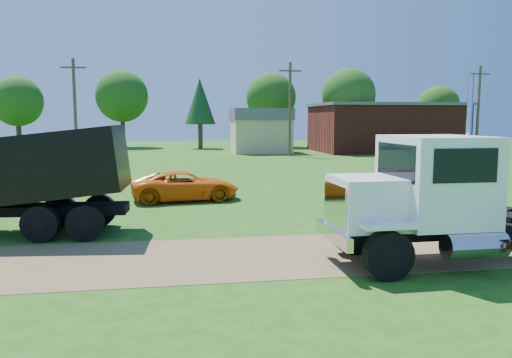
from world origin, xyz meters
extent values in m
plane|color=#214910|center=(0.00, 0.00, 0.00)|extent=(140.00, 140.00, 0.00)
cube|color=brown|center=(0.00, 0.00, 0.01)|extent=(120.00, 4.20, 0.01)
cube|color=black|center=(2.55, -1.30, 0.83)|extent=(7.74, 1.02, 0.31)
cylinder|color=black|center=(-0.44, -2.42, 0.57)|extent=(1.14, 0.37, 1.14)
cylinder|color=black|center=(-0.44, -2.42, 0.57)|extent=(0.40, 0.38, 0.40)
cylinder|color=black|center=(-0.45, -0.21, 0.57)|extent=(1.14, 0.37, 1.14)
cylinder|color=black|center=(-0.45, -0.21, 0.57)|extent=(0.40, 0.38, 0.40)
cylinder|color=black|center=(4.20, -0.19, 0.57)|extent=(1.14, 0.37, 1.14)
cylinder|color=black|center=(4.20, -0.19, 0.57)|extent=(0.40, 0.38, 0.40)
cube|color=white|center=(-0.39, -1.32, 1.60)|extent=(1.87, 1.76, 1.24)
cube|color=silver|center=(-1.32, -1.32, 1.55)|extent=(0.09, 1.55, 1.03)
cube|color=silver|center=(-1.37, -1.32, 0.83)|extent=(0.17, 2.37, 0.31)
cube|color=white|center=(1.26, -1.31, 2.12)|extent=(2.18, 2.49, 2.17)
cube|color=black|center=(0.20, -1.31, 2.58)|extent=(0.06, 2.06, 0.88)
cube|color=black|center=(1.27, -2.56, 2.58)|extent=(1.55, 0.05, 0.77)
cube|color=black|center=(1.25, -0.06, 2.58)|extent=(1.55, 0.05, 0.77)
cube|color=white|center=(-0.44, -2.42, 1.24)|extent=(1.24, 0.47, 0.10)
cube|color=white|center=(-0.45, -0.21, 1.24)|extent=(1.24, 0.47, 0.10)
cylinder|color=silver|center=(1.63, -2.49, 0.72)|extent=(1.45, 0.63, 0.62)
cylinder|color=silver|center=(2.44, -0.73, 2.37)|extent=(0.15, 0.15, 4.75)
cylinder|color=black|center=(-9.09, 2.54, 0.54)|extent=(1.11, 0.41, 1.09)
cylinder|color=black|center=(-9.09, 2.54, 0.54)|extent=(0.40, 0.39, 0.38)
cylinder|color=black|center=(-8.97, 4.61, 0.54)|extent=(1.11, 0.41, 1.09)
cylinder|color=black|center=(-8.97, 4.61, 0.54)|extent=(0.40, 0.39, 0.38)
cylinder|color=black|center=(-7.80, 2.46, 0.54)|extent=(1.11, 0.41, 1.09)
cylinder|color=black|center=(-7.80, 2.46, 0.54)|extent=(0.40, 0.39, 0.38)
cylinder|color=black|center=(-7.68, 4.54, 0.54)|extent=(1.11, 0.41, 1.09)
cylinder|color=black|center=(-7.68, 4.54, 0.54)|extent=(0.40, 0.39, 0.38)
cube|color=black|center=(-8.83, 3.56, 2.23)|extent=(4.47, 2.62, 2.40)
imported|color=orange|center=(-4.71, 9.48, 0.66)|extent=(4.97, 2.79, 1.31)
imported|color=#999999|center=(6.22, 6.08, 0.80)|extent=(0.92, 0.80, 1.60)
cube|color=maroon|center=(18.00, 40.00, 2.50)|extent=(15.00, 10.00, 5.00)
cube|color=#545459|center=(18.00, 40.00, 5.15)|extent=(15.40, 10.40, 0.30)
cube|color=tan|center=(4.00, 40.00, 1.80)|extent=(6.00, 5.00, 3.60)
cube|color=#545459|center=(4.00, 40.00, 4.10)|extent=(6.20, 5.40, 1.20)
cylinder|color=#463727|center=(-14.00, 35.00, 4.50)|extent=(0.28, 0.28, 9.00)
cube|color=#463727|center=(-14.00, 35.00, 8.20)|extent=(2.20, 0.14, 0.14)
cylinder|color=#463727|center=(6.00, 35.00, 4.50)|extent=(0.28, 0.28, 9.00)
cube|color=#463727|center=(6.00, 35.00, 8.20)|extent=(2.20, 0.14, 0.14)
cylinder|color=#463727|center=(26.00, 35.00, 4.50)|extent=(0.28, 0.28, 9.00)
cube|color=#463727|center=(26.00, 35.00, 8.20)|extent=(2.20, 0.14, 0.14)
cylinder|color=#362216|center=(-22.63, 47.90, 1.50)|extent=(0.56, 0.56, 3.01)
sphere|color=#224912|center=(-22.63, 47.90, 5.58)|extent=(5.67, 5.67, 5.67)
cylinder|color=#362216|center=(-11.62, 53.10, 1.74)|extent=(0.56, 0.56, 3.48)
sphere|color=#224912|center=(-11.62, 53.10, 6.46)|extent=(6.56, 6.56, 6.56)
cylinder|color=#362216|center=(-2.00, 48.70, 1.49)|extent=(0.56, 0.56, 2.99)
cone|color=black|center=(-2.00, 48.70, 5.72)|extent=(3.76, 3.76, 5.55)
cylinder|color=#362216|center=(7.20, 50.86, 1.70)|extent=(0.56, 0.56, 3.40)
sphere|color=#224912|center=(7.20, 50.86, 6.31)|extent=(6.40, 6.40, 6.40)
cylinder|color=#362216|center=(16.45, 47.63, 1.77)|extent=(0.56, 0.56, 3.54)
sphere|color=#224912|center=(16.45, 47.63, 6.57)|extent=(6.67, 6.67, 6.67)
cylinder|color=#362216|center=(29.36, 48.97, 1.43)|extent=(0.56, 0.56, 2.85)
sphere|color=#224912|center=(29.36, 48.97, 5.29)|extent=(5.38, 5.38, 5.38)
camera|label=1|loc=(-5.13, -12.71, 3.62)|focal=35.00mm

